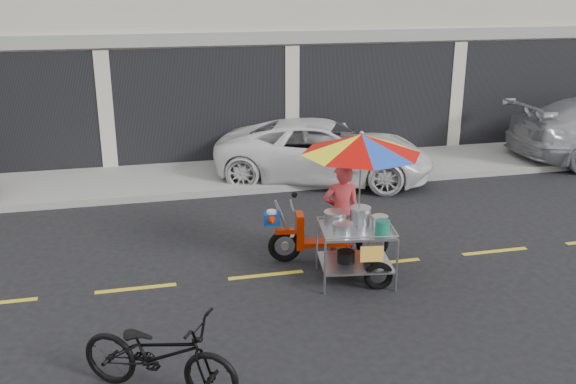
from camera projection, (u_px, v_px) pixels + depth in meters
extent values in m
plane|color=black|center=(385.00, 263.00, 10.53)|extent=(90.00, 90.00, 0.00)
cube|color=gray|center=(301.00, 168.00, 15.59)|extent=(45.00, 3.00, 0.15)
cube|color=black|center=(292.00, 105.00, 16.05)|extent=(35.28, 0.06, 2.90)
cube|color=gray|center=(292.00, 37.00, 15.51)|extent=(36.00, 0.12, 0.30)
cube|color=gold|center=(385.00, 263.00, 10.53)|extent=(42.00, 0.10, 0.01)
imported|color=white|center=(325.00, 151.00, 14.73)|extent=(5.42, 3.91, 1.37)
imported|color=black|center=(159.00, 354.00, 7.07)|extent=(1.97, 1.55, 1.00)
torus|color=black|center=(285.00, 246.00, 10.51)|extent=(0.56, 0.19, 0.55)
torus|color=black|center=(372.00, 243.00, 10.63)|extent=(0.56, 0.19, 0.55)
cylinder|color=#9EA0A5|center=(285.00, 246.00, 10.51)|extent=(0.14, 0.08, 0.14)
cylinder|color=#9EA0A5|center=(372.00, 243.00, 10.63)|extent=(0.14, 0.08, 0.14)
cube|color=#B61D00|center=(285.00, 231.00, 10.42)|extent=(0.33, 0.16, 0.08)
cylinder|color=#9EA0A5|center=(285.00, 223.00, 10.38)|extent=(0.36, 0.10, 0.78)
cube|color=#B61D00|center=(300.00, 231.00, 10.44)|extent=(0.16, 0.34, 0.58)
cube|color=#B61D00|center=(326.00, 242.00, 10.55)|extent=(0.81, 0.38, 0.08)
cube|color=#B61D00|center=(353.00, 229.00, 10.52)|extent=(0.76, 0.36, 0.39)
cube|color=black|center=(347.00, 216.00, 10.44)|extent=(0.66, 0.32, 0.10)
cylinder|color=#9EA0A5|center=(292.00, 206.00, 10.30)|extent=(0.11, 0.53, 0.04)
sphere|color=black|center=(294.00, 195.00, 10.45)|extent=(0.10, 0.10, 0.10)
cylinder|color=white|center=(292.00, 235.00, 10.46)|extent=(0.13, 0.13, 0.05)
cube|color=navy|center=(272.00, 219.00, 10.34)|extent=(0.28, 0.25, 0.19)
cylinder|color=white|center=(272.00, 212.00, 10.30)|extent=(0.18, 0.18, 0.05)
cone|color=#B61D00|center=(272.00, 221.00, 10.17)|extent=(0.20, 0.24, 0.18)
torus|color=black|center=(379.00, 276.00, 9.58)|extent=(0.46, 0.16, 0.45)
cylinder|color=#9EA0A5|center=(325.00, 269.00, 9.35)|extent=(0.04, 0.04, 0.83)
cylinder|color=#9EA0A5|center=(317.00, 245.00, 10.18)|extent=(0.04, 0.04, 0.83)
cylinder|color=#9EA0A5|center=(397.00, 266.00, 9.44)|extent=(0.04, 0.04, 0.83)
cylinder|color=#9EA0A5|center=(383.00, 243.00, 10.27)|extent=(0.04, 0.04, 0.83)
cube|color=#9EA0A5|center=(355.00, 262.00, 9.85)|extent=(1.19, 1.02, 0.03)
cube|color=#9EA0A5|center=(356.00, 230.00, 9.68)|extent=(1.19, 1.02, 0.04)
cylinder|color=#9EA0A5|center=(362.00, 237.00, 9.25)|extent=(1.06, 0.18, 0.02)
cylinder|color=#9EA0A5|center=(351.00, 216.00, 10.08)|extent=(1.06, 0.18, 0.02)
cylinder|color=#9EA0A5|center=(321.00, 228.00, 9.62)|extent=(0.15, 0.87, 0.02)
cylinder|color=#9EA0A5|center=(391.00, 225.00, 9.71)|extent=(0.15, 0.87, 0.02)
cylinder|color=#9EA0A5|center=(350.00, 251.00, 10.26)|extent=(0.14, 0.73, 0.04)
cylinder|color=#9EA0A5|center=(351.00, 223.00, 10.11)|extent=(0.14, 0.73, 0.04)
cube|color=#FFB43B|center=(372.00, 254.00, 9.31)|extent=(0.34, 0.07, 0.24)
cylinder|color=#B7B7BC|center=(335.00, 219.00, 9.80)|extent=(0.40, 0.40, 0.20)
cylinder|color=#B7B7BC|center=(360.00, 216.00, 9.85)|extent=(0.36, 0.36, 0.25)
cylinder|color=#B7B7BC|center=(380.00, 222.00, 9.73)|extent=(0.27, 0.27, 0.16)
cylinder|color=#B7B7BC|center=(343.00, 229.00, 9.47)|extent=(0.33, 0.33, 0.15)
cylinder|color=#1A6A52|center=(383.00, 227.00, 9.44)|extent=(0.24, 0.24, 0.21)
cylinder|color=black|center=(346.00, 257.00, 9.81)|extent=(0.31, 0.31, 0.18)
cylinder|color=black|center=(371.00, 256.00, 9.84)|extent=(0.27, 0.27, 0.16)
cylinder|color=#9EA0A5|center=(360.00, 182.00, 9.55)|extent=(0.03, 0.03, 1.46)
sphere|color=#9EA0A5|center=(362.00, 133.00, 9.31)|extent=(0.06, 0.06, 0.06)
imported|color=#BE3235|center=(341.00, 213.00, 10.41)|extent=(0.65, 0.48, 1.65)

